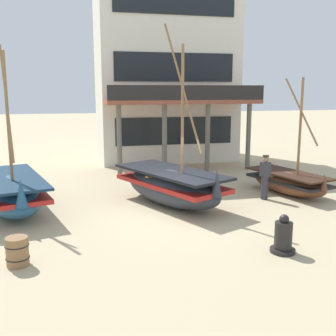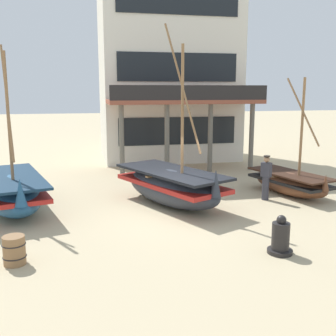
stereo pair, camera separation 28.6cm
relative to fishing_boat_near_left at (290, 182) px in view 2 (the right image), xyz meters
name	(u,v)px [view 2 (the right image)]	position (x,y,z in m)	size (l,w,h in m)	color
ground_plane	(175,215)	(-5.08, -1.63, -0.49)	(120.00, 120.00, 0.00)	tan
fishing_boat_near_left	(290,182)	(0.00, 0.00, 0.00)	(2.31, 3.83, 4.53)	brown
fishing_boat_centre_large	(12,191)	(-10.38, 0.15, 0.17)	(3.02, 5.06, 5.51)	#23517A
fishing_boat_far_right	(172,186)	(-4.89, -0.42, 0.21)	(3.59, 4.98, 6.29)	#2D333D
fisherman_by_hull	(266,178)	(-1.30, -0.50, 0.34)	(0.38, 0.42, 1.68)	#33333D
capstan_winch	(280,238)	(-3.21, -5.32, -0.09)	(0.64, 0.64, 1.00)	black
wooden_barrel	(14,250)	(-9.69, -4.56, -0.14)	(0.56, 0.56, 0.70)	olive
harbor_building_main	(168,70)	(-2.74, 9.92, 4.72)	(8.05, 8.00, 10.46)	silver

